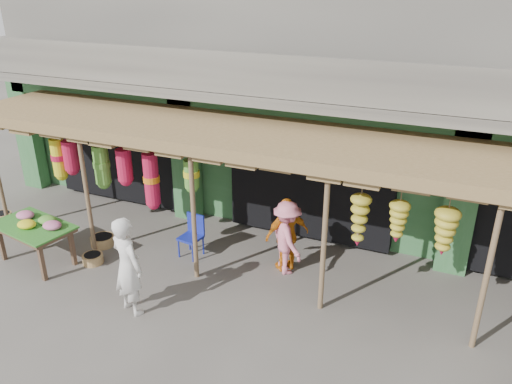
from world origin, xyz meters
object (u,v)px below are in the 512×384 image
at_px(flower_table, 35,227).
at_px(person_front, 128,266).
at_px(person_shopper, 287,238).
at_px(blue_chair, 193,233).
at_px(person_vendor, 287,235).

height_order(flower_table, person_front, person_front).
relative_size(flower_table, person_shopper, 1.19).
relative_size(flower_table, blue_chair, 2.03).
distance_m(flower_table, blue_chair, 3.14).
relative_size(blue_chair, person_vendor, 0.58).
xyz_separation_m(person_front, person_vendor, (2.00, 2.36, -0.14)).
distance_m(blue_chair, person_shopper, 2.04).
bearing_deg(flower_table, blue_chair, 39.67).
relative_size(flower_table, person_front, 1.00).
bearing_deg(flower_table, person_shopper, 29.84).
bearing_deg(person_shopper, person_front, 92.19).
distance_m(person_vendor, person_shopper, 0.10).
bearing_deg(person_vendor, blue_chair, -37.86).
relative_size(person_vendor, person_shopper, 1.01).
relative_size(person_front, person_vendor, 1.18).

